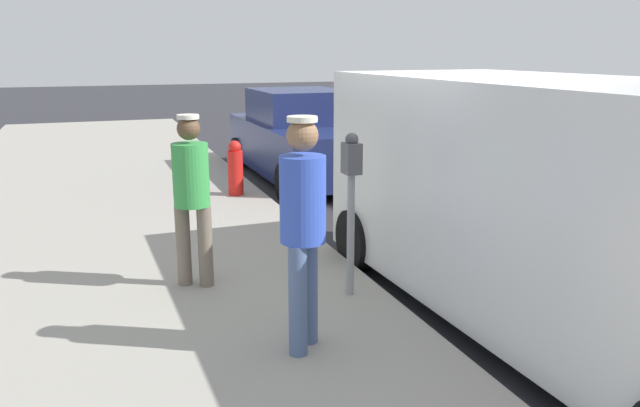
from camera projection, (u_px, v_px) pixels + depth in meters
name	position (u px, v px, depth m)	size (l,w,h in m)	color
ground_plane	(462.00, 284.00, 6.57)	(80.00, 80.00, 0.00)	#2D2D33
sidewalk_slab	(110.00, 326.00, 5.39)	(5.00, 32.00, 0.15)	#9E998E
parking_meter_near	(351.00, 187.00, 5.66)	(0.14, 0.18, 1.52)	gray
pedestrian_in_green	(192.00, 190.00, 5.91)	(0.34, 0.34, 1.66)	#726656
pedestrian_in_blue	(303.00, 219.00, 4.60)	(0.34, 0.34, 1.78)	#4C608C
parked_van	(567.00, 202.00, 5.21)	(2.27, 5.26, 2.15)	white
parked_sedan_behind	(302.00, 139.00, 11.84)	(1.97, 4.41, 1.65)	navy
fire_hydrant	(235.00, 169.00, 9.84)	(0.24, 0.24, 0.86)	red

